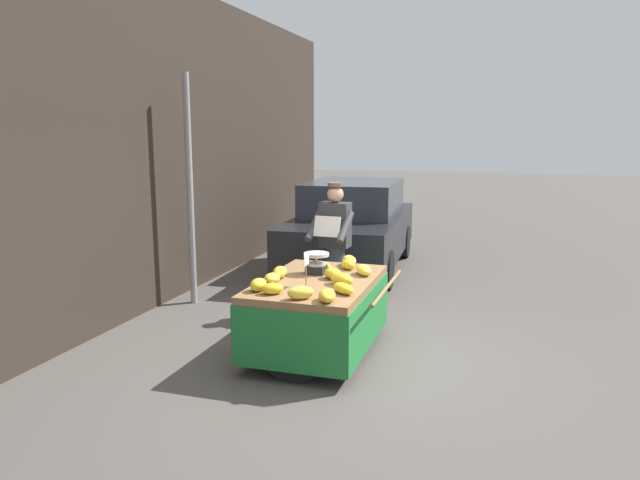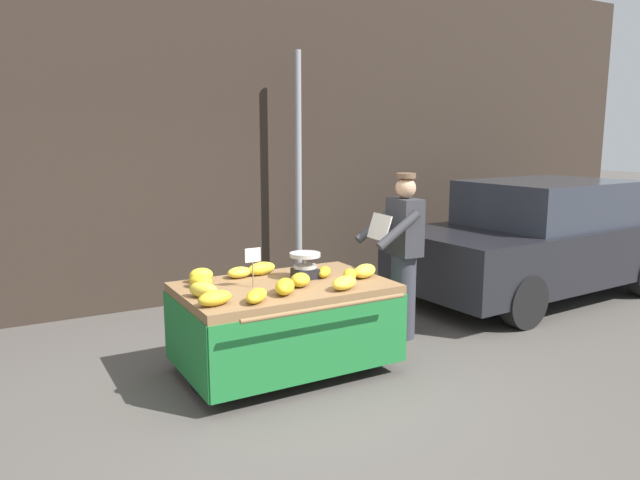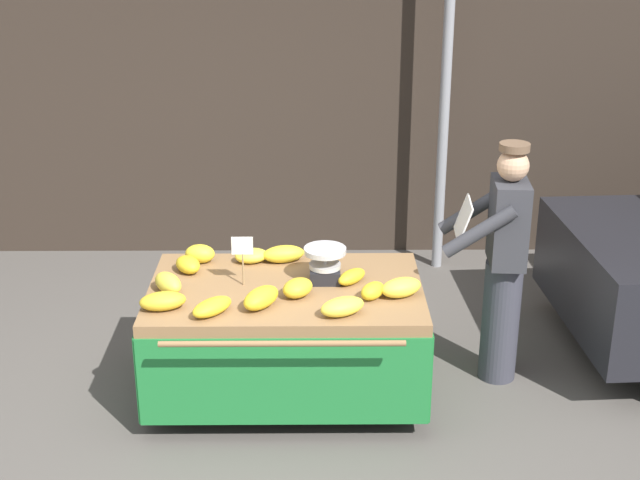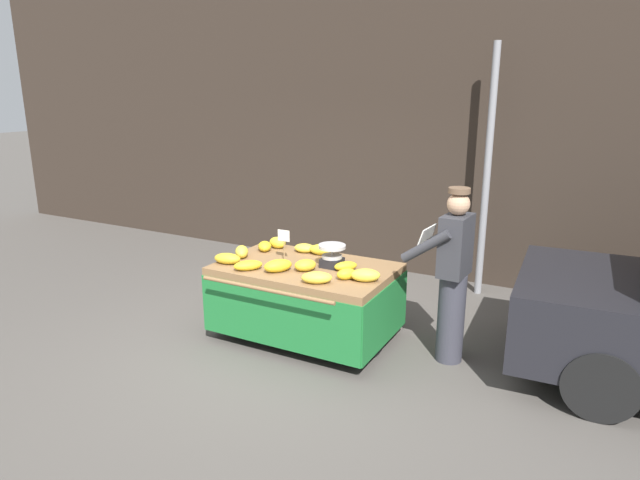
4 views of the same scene
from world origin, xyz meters
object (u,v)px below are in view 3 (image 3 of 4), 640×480
(banana_bunch_3, at_px, (212,307))
(banana_bunch_9, at_px, (373,291))
(weighing_scale, at_px, (325,264))
(banana_bunch_7, at_px, (251,256))
(banana_bunch_1, at_px, (342,307))
(banana_bunch_10, at_px, (352,277))
(banana_bunch_5, at_px, (168,283))
(banana_bunch_4, at_px, (261,298))
(banana_bunch_11, at_px, (200,254))
(vendor_person, at_px, (503,263))
(price_sign, at_px, (242,250))
(street_pole, at_px, (445,98))
(banana_bunch_12, at_px, (163,301))
(banana_bunch_2, at_px, (188,265))
(banana_bunch_8, at_px, (298,288))
(banana_cart, at_px, (286,315))
(banana_bunch_6, at_px, (401,287))
(banana_bunch_0, at_px, (284,254))

(banana_bunch_3, height_order, banana_bunch_9, banana_bunch_9)
(weighing_scale, height_order, banana_bunch_3, weighing_scale)
(banana_bunch_7, bearing_deg, banana_bunch_1, -53.82)
(banana_bunch_10, bearing_deg, banana_bunch_5, -173.87)
(banana_bunch_4, bearing_deg, banana_bunch_11, 122.78)
(banana_bunch_1, relative_size, vendor_person, 0.17)
(banana_bunch_1, bearing_deg, price_sign, 144.99)
(banana_bunch_7, bearing_deg, banana_bunch_4, -81.63)
(street_pole, height_order, banana_bunch_7, street_pole)
(price_sign, xyz_separation_m, banana_bunch_12, (-0.47, -0.36, -0.19))
(weighing_scale, xyz_separation_m, banana_bunch_2, (-0.93, 0.15, -0.06))
(banana_bunch_7, height_order, vendor_person, vendor_person)
(banana_bunch_7, bearing_deg, banana_bunch_2, -157.98)
(banana_bunch_8, height_order, banana_bunch_10, banana_bunch_8)
(banana_cart, height_order, banana_bunch_2, banana_bunch_2)
(banana_bunch_1, relative_size, banana_bunch_6, 1.04)
(weighing_scale, height_order, banana_bunch_8, weighing_scale)
(banana_bunch_3, xyz_separation_m, banana_bunch_8, (0.52, 0.26, 0.01))
(banana_bunch_6, bearing_deg, price_sign, 169.93)
(street_pole, relative_size, price_sign, 9.19)
(banana_bunch_0, relative_size, banana_bunch_4, 0.98)
(street_pole, height_order, banana_bunch_9, street_pole)
(banana_bunch_7, bearing_deg, banana_bunch_5, -136.04)
(banana_bunch_9, distance_m, banana_bunch_10, 0.27)
(banana_bunch_6, relative_size, banana_bunch_8, 1.23)
(price_sign, height_order, banana_bunch_9, price_sign)
(price_sign, bearing_deg, banana_bunch_7, 85.70)
(banana_bunch_8, bearing_deg, banana_bunch_9, -4.62)
(banana_bunch_2, bearing_deg, banana_bunch_5, -105.15)
(weighing_scale, bearing_deg, price_sign, -173.04)
(price_sign, xyz_separation_m, banana_bunch_0, (0.25, 0.39, -0.19))
(banana_cart, height_order, banana_bunch_5, banana_bunch_5)
(banana_bunch_5, distance_m, banana_bunch_8, 0.84)
(vendor_person, bearing_deg, banana_bunch_11, 174.97)
(banana_bunch_5, height_order, banana_bunch_10, banana_bunch_5)
(banana_cart, relative_size, banana_bunch_5, 7.18)
(banana_bunch_12, bearing_deg, banana_cart, 23.86)
(banana_bunch_12, height_order, vendor_person, vendor_person)
(banana_bunch_2, bearing_deg, banana_bunch_3, -70.36)
(banana_bunch_6, xyz_separation_m, banana_bunch_10, (-0.31, 0.21, -0.02))
(banana_cart, distance_m, banana_bunch_6, 0.80)
(banana_bunch_5, xyz_separation_m, vendor_person, (2.22, 0.31, 0.00))
(banana_bunch_1, bearing_deg, street_pole, 70.18)
(weighing_scale, xyz_separation_m, banana_bunch_0, (-0.28, 0.32, -0.06))
(banana_cart, height_order, banana_bunch_6, banana_bunch_6)
(banana_bunch_8, relative_size, vendor_person, 0.13)
(banana_bunch_7, distance_m, vendor_person, 1.73)
(banana_cart, xyz_separation_m, banana_bunch_10, (0.43, 0.05, 0.25))
(banana_bunch_12, bearing_deg, vendor_person, 14.30)
(banana_bunch_11, bearing_deg, banana_bunch_3, -78.36)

